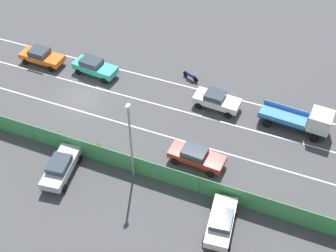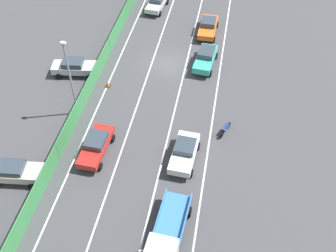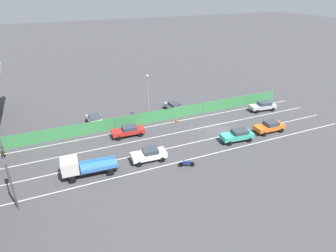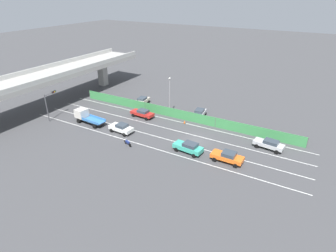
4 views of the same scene
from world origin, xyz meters
name	(u,v)px [view 2 (image 2 of 4)]	position (x,y,z in m)	size (l,w,h in m)	color
ground_plane	(169,64)	(0.00, 0.00, 0.00)	(300.00, 300.00, 0.00)	#424244
lane_line_left_edge	(213,114)	(-5.33, 6.71, 0.00)	(0.14, 49.43, 0.01)	silver
lane_line_mid_left	(175,109)	(-1.78, 6.71, 0.00)	(0.14, 49.43, 0.01)	silver
lane_line_mid_right	(137,105)	(1.78, 6.71, 0.00)	(0.14, 49.43, 0.01)	silver
lane_line_right_edge	(101,100)	(5.33, 6.71, 0.00)	(0.14, 49.43, 0.01)	silver
green_fence	(87,91)	(6.56, 6.71, 0.93)	(0.10, 45.53, 1.87)	#3D8E4C
car_hatchback_white	(184,152)	(-3.51, 12.49, 0.89)	(2.24, 4.42, 1.63)	silver
car_taxi_teal	(206,58)	(-3.73, -0.51, 0.92)	(2.31, 4.72, 1.67)	teal
car_sedan_silver	(157,2)	(3.42, -10.93, 0.87)	(2.34, 4.70, 1.55)	#B7BABC
car_taxi_orange	(208,26)	(-3.32, -6.53, 0.89)	(2.12, 4.64, 1.62)	orange
car_sedan_red	(96,145)	(3.72, 13.02, 0.86)	(2.16, 4.72, 1.54)	red
flatbed_truck_blue	(165,243)	(-3.48, 20.81, 1.25)	(2.55, 6.29, 2.42)	black
motorcycle	(225,129)	(-6.56, 8.84, 0.46)	(0.90, 1.85, 0.93)	black
parked_wagon_silver	(75,67)	(8.95, 3.35, 0.92)	(4.73, 2.44, 1.66)	#B2B5B7
parked_sedan_cream	(14,172)	(9.07, 16.80, 0.90)	(4.52, 2.34, 1.62)	beige
street_lamp	(69,73)	(6.88, 8.78, 4.64)	(0.60, 0.36, 7.72)	gray
traffic_cone	(108,84)	(5.23, 4.65, 0.28)	(0.47, 0.47, 0.60)	orange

